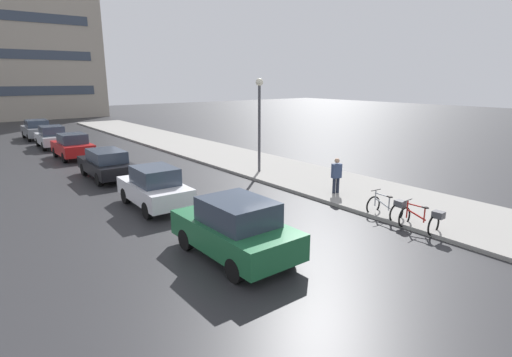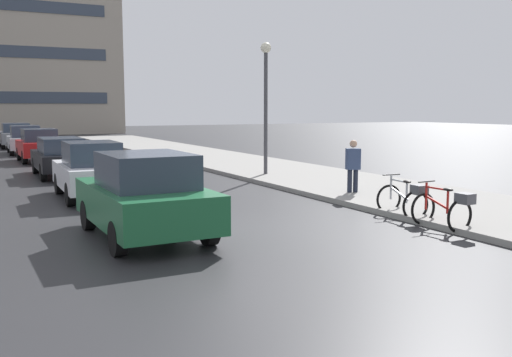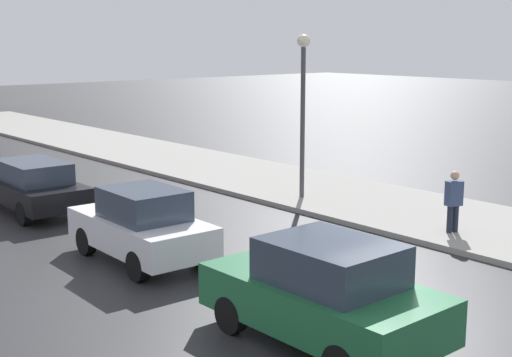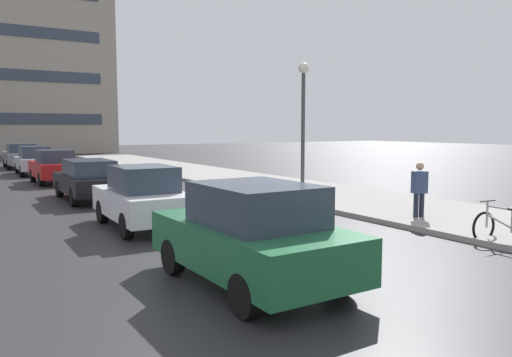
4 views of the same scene
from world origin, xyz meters
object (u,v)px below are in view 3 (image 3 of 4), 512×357
object	(u,v)px
car_black	(32,186)
streetlamp	(303,92)
pedestrian	(454,200)
car_green	(324,292)
car_white	(142,225)

from	to	relation	value
car_black	streetlamp	distance (m)	8.29
streetlamp	pedestrian	bearing A→B (deg)	-89.82
car_green	streetlamp	bearing A→B (deg)	47.94
pedestrian	car_white	bearing A→B (deg)	153.99
car_black	pedestrian	xyz separation A→B (m)	(6.81, -9.36, 0.18)
car_white	pedestrian	distance (m)	7.64
car_white	pedestrian	size ratio (longest dim) A/B	2.29
car_white	streetlamp	size ratio (longest dim) A/B	0.77
streetlamp	car_white	bearing A→B (deg)	-163.70
car_green	streetlamp	size ratio (longest dim) A/B	0.81
car_black	car_green	bearing A→B (deg)	-90.71
car_green	pedestrian	bearing A→B (deg)	18.56
streetlamp	car_black	bearing A→B (deg)	149.51
streetlamp	car_green	bearing A→B (deg)	-132.06
car_green	car_white	xyz separation A→B (m)	(0.09, 5.69, -0.04)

